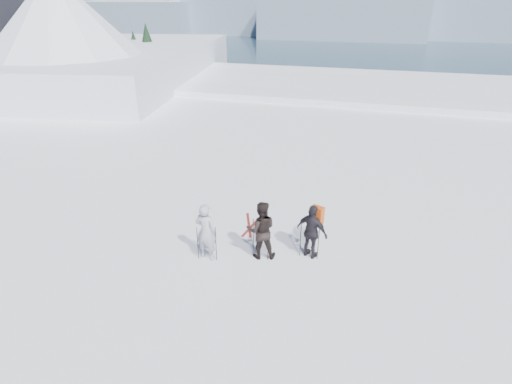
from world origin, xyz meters
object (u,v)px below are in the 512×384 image
skier_grey (206,232)px  skier_dark (261,230)px  skier_pack (312,232)px  skis_loose (251,225)px

skier_grey → skier_dark: skier_dark is taller
skier_pack → skis_loose: size_ratio=1.07×
skier_dark → skier_pack: bearing=178.4°
skier_dark → skis_loose: (-0.88, 1.74, -0.95)m
skier_grey → skis_loose: size_ratio=1.13×
skier_grey → skier_pack: skier_grey is taller
skier_grey → skier_pack: 3.28m
skier_dark → skis_loose: bearing=-80.8°
skier_grey → skier_dark: 1.70m
skier_pack → skis_loose: skier_pack is taller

